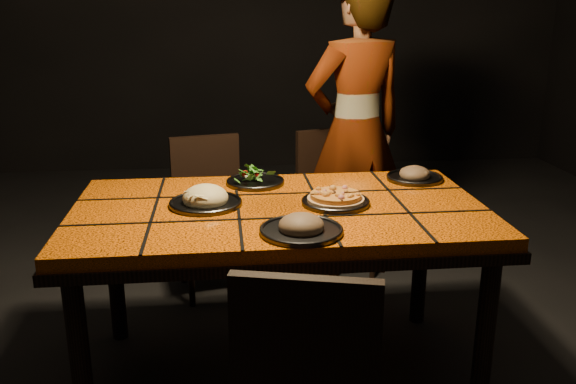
{
  "coord_description": "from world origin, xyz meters",
  "views": [
    {
      "loc": [
        -0.21,
        -2.25,
        1.5
      ],
      "look_at": [
        0.03,
        -0.05,
        0.82
      ],
      "focal_mm": 38.0,
      "sensor_mm": 36.0,
      "label": 1
    }
  ],
  "objects": [
    {
      "name": "room_shell",
      "position": [
        0.0,
        0.0,
        1.5
      ],
      "size": [
        6.04,
        7.04,
        3.08
      ],
      "color": "black",
      "rests_on": "ground"
    },
    {
      "name": "dining_table",
      "position": [
        0.0,
        0.0,
        0.67
      ],
      "size": [
        1.62,
        0.92,
        0.75
      ],
      "color": "orange",
      "rests_on": "ground"
    },
    {
      "name": "chair_near",
      "position": [
        0.0,
        -0.8,
        0.49
      ],
      "size": [
        0.47,
        0.47,
        0.86
      ],
      "rotation": [
        0.0,
        0.0,
        2.89
      ],
      "color": "black",
      "rests_on": "ground"
    },
    {
      "name": "chair_far_left",
      "position": [
        -0.29,
        0.9,
        0.48
      ],
      "size": [
        0.44,
        0.44,
        0.83
      ],
      "rotation": [
        0.0,
        0.0,
        0.2
      ],
      "color": "black",
      "rests_on": "ground"
    },
    {
      "name": "chair_far_right",
      "position": [
        0.41,
        1.05,
        0.47
      ],
      "size": [
        0.46,
        0.46,
        0.82
      ],
      "rotation": [
        0.0,
        0.0,
        0.29
      ],
      "color": "black",
      "rests_on": "ground"
    },
    {
      "name": "diner",
      "position": [
        0.51,
        0.97,
        0.83
      ],
      "size": [
        0.7,
        0.57,
        1.67
      ],
      "primitive_type": "imported",
      "rotation": [
        0.0,
        0.0,
        3.46
      ],
      "color": "brown",
      "rests_on": "ground"
    },
    {
      "name": "plate_pizza",
      "position": [
        0.22,
        -0.01,
        0.77
      ],
      "size": [
        0.27,
        0.27,
        0.04
      ],
      "color": "#37373C",
      "rests_on": "dining_table"
    },
    {
      "name": "plate_pasta",
      "position": [
        -0.29,
        0.03,
        0.77
      ],
      "size": [
        0.29,
        0.29,
        0.09
      ],
      "color": "#37373C",
      "rests_on": "dining_table"
    },
    {
      "name": "plate_salad",
      "position": [
        -0.07,
        0.31,
        0.78
      ],
      "size": [
        0.25,
        0.25,
        0.07
      ],
      "color": "#37373C",
      "rests_on": "dining_table"
    },
    {
      "name": "plate_mushroom_a",
      "position": [
        0.05,
        -0.31,
        0.77
      ],
      "size": [
        0.29,
        0.29,
        0.1
      ],
      "color": "#37373C",
      "rests_on": "dining_table"
    },
    {
      "name": "plate_mushroom_b",
      "position": [
        0.64,
        0.3,
        0.77
      ],
      "size": [
        0.25,
        0.25,
        0.08
      ],
      "color": "#37373C",
      "rests_on": "dining_table"
    }
  ]
}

